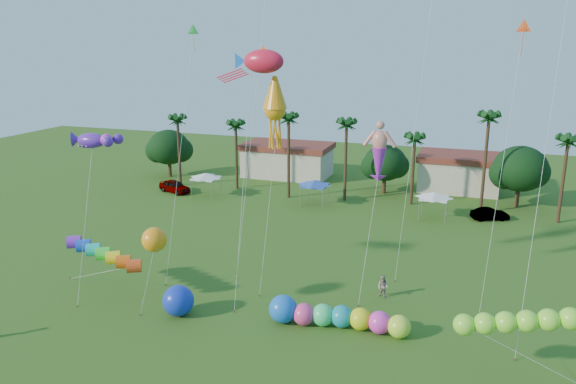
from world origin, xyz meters
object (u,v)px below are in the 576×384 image
(car_b, at_px, (490,214))
(spectator_b, at_px, (383,287))
(car_a, at_px, (175,186))
(blue_ball, at_px, (178,301))
(caterpillar_inflatable, at_px, (333,316))

(car_b, bearing_deg, spectator_b, 138.63)
(car_a, distance_m, spectator_b, 38.05)
(car_b, distance_m, spectator_b, 24.49)
(blue_ball, bearing_deg, caterpillar_inflatable, 9.76)
(car_b, height_order, caterpillar_inflatable, caterpillar_inflatable)
(car_b, xyz_separation_m, blue_ball, (-21.18, -30.89, 0.46))
(car_a, height_order, blue_ball, blue_ball)
(car_a, relative_size, car_b, 1.17)
(car_a, xyz_separation_m, blue_ball, (17.63, -29.72, 0.32))
(car_a, bearing_deg, spectator_b, -104.80)
(spectator_b, xyz_separation_m, caterpillar_inflatable, (-2.43, -5.79, -0.06))
(spectator_b, relative_size, caterpillar_inflatable, 0.18)
(car_a, xyz_separation_m, spectator_b, (31.01, -22.05, 0.10))
(car_a, height_order, spectator_b, spectator_b)
(car_a, xyz_separation_m, caterpillar_inflatable, (28.59, -27.84, 0.03))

